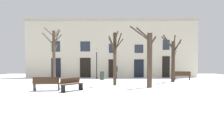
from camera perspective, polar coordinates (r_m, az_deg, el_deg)
ground_plane at (r=14.69m, az=-0.02°, el=-5.10°), size 34.76×34.76×0.00m
building_facade at (r=24.13m, az=0.04°, el=6.69°), size 21.73×0.60×7.42m
tree_near_facade at (r=19.26m, az=18.01°, el=3.46°), size 1.82×2.65×4.66m
tree_center at (r=20.33m, az=-16.83°, el=4.89°), size 1.70×1.90×5.41m
tree_foreground at (r=15.57m, az=1.05°, el=4.22°), size 1.21×2.73×4.43m
tree_left_of_center at (r=14.47m, az=11.26°, el=3.66°), size 2.15×2.27×4.69m
streetlamp at (r=21.89m, az=-4.47°, el=2.96°), size 0.30×0.30×3.51m
litter_bin at (r=20.68m, az=-2.79°, el=-1.72°), size 0.49×0.49×0.90m
bench_back_to_back_left at (r=13.35m, az=-18.90°, el=-3.88°), size 1.75×0.70×0.93m
bench_near_center_tree at (r=22.03m, az=20.54°, el=-1.55°), size 1.74×0.88×0.93m
bench_near_lamp at (r=12.69m, az=-11.82°, el=-4.19°), size 1.34×1.48×0.88m
person_strolling at (r=22.33m, az=1.42°, el=-0.13°), size 0.34×0.43×1.72m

